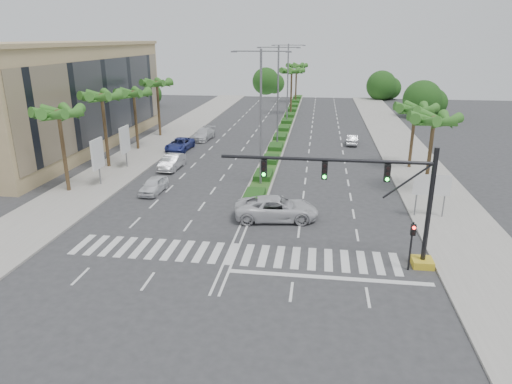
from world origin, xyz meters
TOP-DOWN VIEW (x-y plane):
  - ground at (0.00, 0.00)m, footprint 160.00×160.00m
  - footpath_right at (15.20, 20.00)m, footprint 6.00×120.00m
  - footpath_left at (-15.20, 20.00)m, footprint 6.00×120.00m
  - median at (0.00, 45.00)m, footprint 2.20×75.00m
  - median_grass at (0.00, 45.00)m, footprint 1.80×75.00m
  - building at (-26.00, 26.00)m, footprint 12.00×36.00m
  - signal_gantry at (9.27, -0.00)m, footprint 12.60×1.20m
  - pedestrian_signal at (10.60, -0.68)m, footprint 0.28×0.36m
  - direction_sign at (13.50, 7.99)m, footprint 2.70×0.11m
  - billboard_near at (-14.50, 12.00)m, footprint 0.18×2.10m
  - billboard_far at (-14.50, 18.00)m, footprint 0.18×2.10m
  - palm_left_near at (-16.50, 10.00)m, footprint 4.57×4.68m
  - palm_left_mid at (-16.50, 18.00)m, footprint 4.57×4.68m
  - palm_left_far at (-16.50, 26.00)m, footprint 4.57×4.68m
  - palm_left_end at (-16.50, 34.00)m, footprint 4.57×4.68m
  - palm_right_near at (14.50, 14.00)m, footprint 4.57×4.68m
  - palm_right_far at (14.50, 22.00)m, footprint 4.57×4.68m
  - palm_median_a at (0.00, 55.00)m, footprint 4.57×4.68m
  - palm_median_b at (0.00, 70.00)m, footprint 4.57×4.68m
  - streetlight_near at (0.00, 14.00)m, footprint 5.10×0.25m
  - streetlight_mid at (0.00, 30.00)m, footprint 5.10×0.25m
  - streetlight_far at (0.00, 46.00)m, footprint 5.10×0.25m
  - car_parked_a at (-8.99, 10.79)m, footprint 1.75×4.01m
  - car_parked_b at (-9.74, 18.34)m, footprint 1.81×4.63m
  - car_parked_c at (-11.41, 26.40)m, footprint 2.66×5.29m
  - car_parked_d at (-10.07, 32.69)m, footprint 2.57×5.26m
  - car_crossing at (2.21, 6.13)m, footprint 6.52×3.66m
  - car_right at (9.34, 32.45)m, footprint 1.76×3.99m

SIDE VIEW (x-z plane):
  - ground at x=0.00m, z-range 0.00..0.00m
  - footpath_right at x=15.20m, z-range 0.00..0.15m
  - footpath_left at x=-15.20m, z-range 0.00..0.15m
  - median at x=0.00m, z-range 0.00..0.20m
  - median_grass at x=0.00m, z-range 0.20..0.24m
  - car_right at x=9.34m, z-range 0.00..1.28m
  - car_parked_a at x=-8.99m, z-range 0.00..1.35m
  - car_parked_c at x=-11.41m, z-range 0.00..1.44m
  - car_parked_d at x=-10.07m, z-range 0.00..1.47m
  - car_parked_b at x=-9.74m, z-range 0.00..1.50m
  - car_crossing at x=2.21m, z-range 0.00..1.72m
  - pedestrian_signal at x=10.60m, z-range 0.54..3.54m
  - direction_sign at x=13.50m, z-range 0.75..4.15m
  - billboard_near at x=-14.50m, z-range 0.79..5.14m
  - billboard_far at x=-14.50m, z-range 0.79..5.14m
  - signal_gantry at x=9.27m, z-range -0.14..7.06m
  - palm_right_far at x=14.50m, z-range 2.54..9.29m
  - building at x=-26.00m, z-range 0.00..12.00m
  - palm_right_near at x=14.50m, z-range 2.68..9.73m
  - palm_left_far at x=-16.50m, z-range 2.82..10.17m
  - palm_left_near at x=-16.50m, z-range 2.91..10.46m
  - streetlight_near at x=0.00m, z-range 0.81..12.81m
  - streetlight_mid at x=0.00m, z-range 0.81..12.81m
  - streetlight_far at x=0.00m, z-range 0.81..12.81m
  - palm_left_end at x=-16.50m, z-range 3.01..10.76m
  - palm_left_mid at x=-16.50m, z-range 3.10..11.05m
  - palm_median_a at x=0.00m, z-range 3.15..11.20m
  - palm_median_b at x=0.00m, z-range 3.15..11.20m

